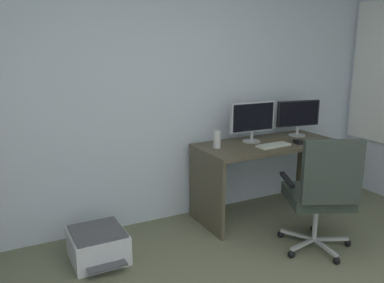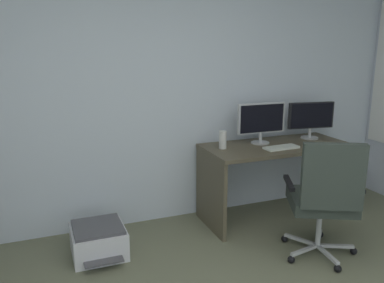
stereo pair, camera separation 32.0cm
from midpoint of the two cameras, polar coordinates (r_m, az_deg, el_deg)
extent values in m
cube|color=silver|center=(3.75, -4.45, 7.39)|extent=(5.44, 0.10, 2.59)
cube|color=brown|center=(4.00, 14.32, -0.72)|extent=(1.45, 0.65, 0.04)
cube|color=brown|center=(3.76, 5.15, -7.31)|extent=(0.04, 0.62, 0.72)
cube|color=brown|center=(4.55, 21.31, -4.50)|extent=(0.04, 0.62, 0.72)
cylinder|color=#B2B5B7|center=(4.02, 12.02, -0.20)|extent=(0.18, 0.18, 0.01)
cylinder|color=#B2B5B7|center=(4.00, 12.06, 0.64)|extent=(0.03, 0.03, 0.11)
cube|color=#B7BABC|center=(3.97, 12.20, 3.29)|extent=(0.50, 0.05, 0.29)
cube|color=black|center=(3.95, 12.36, 3.23)|extent=(0.47, 0.02, 0.27)
cylinder|color=#B2B5B7|center=(4.37, 18.53, 0.50)|extent=(0.18, 0.18, 0.01)
cylinder|color=#B2B5B7|center=(4.36, 18.59, 1.27)|extent=(0.03, 0.03, 0.11)
cube|color=black|center=(4.32, 18.77, 3.57)|extent=(0.49, 0.11, 0.27)
cube|color=black|center=(4.30, 18.91, 3.52)|extent=(0.45, 0.08, 0.25)
cube|color=silver|center=(3.86, 15.03, -0.87)|extent=(0.35, 0.15, 0.02)
cube|color=black|center=(4.01, 18.51, -0.46)|extent=(0.08, 0.11, 0.03)
cylinder|color=silver|center=(3.74, 6.89, 0.22)|extent=(0.07, 0.07, 0.17)
cube|color=#B7BABC|center=(3.68, 22.36, -13.76)|extent=(0.28, 0.16, 0.02)
sphere|color=black|center=(3.75, 24.54, -14.17)|extent=(0.06, 0.06, 0.06)
cube|color=#B7BABC|center=(3.78, 20.16, -12.87)|extent=(0.23, 0.24, 0.02)
sphere|color=black|center=(3.93, 20.22, -12.45)|extent=(0.06, 0.06, 0.06)
cube|color=#B7BABC|center=(3.69, 17.81, -13.34)|extent=(0.17, 0.28, 0.02)
sphere|color=black|center=(3.75, 15.61, -13.34)|extent=(0.06, 0.06, 0.06)
cube|color=#B7BABC|center=(3.53, 18.47, -14.62)|extent=(0.30, 0.08, 0.02)
sphere|color=black|center=(3.45, 16.75, -15.97)|extent=(0.06, 0.06, 0.06)
cube|color=#B7BABC|center=(3.53, 21.42, -14.89)|extent=(0.07, 0.30, 0.02)
sphere|color=black|center=(3.45, 22.83, -16.53)|extent=(0.06, 0.06, 0.06)
cylinder|color=#B7BABC|center=(3.57, 20.28, -11.40)|extent=(0.04, 0.04, 0.35)
cube|color=#2F3832|center=(3.48, 20.58, -8.05)|extent=(0.65, 0.65, 0.10)
cube|color=#2F3832|center=(3.14, 22.38, -4.74)|extent=(0.44, 0.26, 0.50)
cube|color=black|center=(3.36, 16.43, -5.75)|extent=(0.18, 0.32, 0.03)
cube|color=black|center=(3.52, 24.96, -5.66)|extent=(0.18, 0.32, 0.03)
cube|color=silver|center=(3.45, -10.63, -13.96)|extent=(0.43, 0.43, 0.23)
cube|color=#4C4C51|center=(3.39, -10.73, -12.02)|extent=(0.39, 0.40, 0.02)
cube|color=#4C4C51|center=(3.25, -9.68, -16.70)|extent=(0.30, 0.10, 0.01)
camera|label=1|loc=(0.16, -87.14, 0.70)|focal=37.18mm
camera|label=2|loc=(0.16, 92.86, -0.70)|focal=37.18mm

